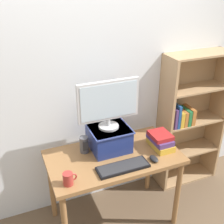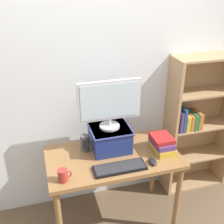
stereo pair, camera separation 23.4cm
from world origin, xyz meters
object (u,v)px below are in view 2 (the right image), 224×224
Objects in this scene: keyboard at (120,168)px; computer_mouse at (153,162)px; book_stack at (162,143)px; coffee_mug at (63,175)px; computer_monitor at (110,103)px; desk at (113,164)px; bookshelf_unit at (197,124)px; riser_box at (110,137)px; desk_speaker at (85,143)px.

computer_mouse is at bearing -0.79° from keyboard.
book_stack is 0.93m from coffee_mug.
keyboard is 0.47m from coffee_mug.
computer_mouse is at bearing -49.55° from computer_monitor.
book_stack is (0.45, -0.04, 0.17)m from desk.
computer_monitor reaches higher than keyboard.
computer_monitor reaches higher than desk.
keyboard is at bearing -153.74° from bookshelf_unit.
riser_box is 2.35× the size of desk_speaker.
coffee_mug is (-0.47, -0.02, 0.04)m from keyboard.
coffee_mug is at bearing -143.51° from riser_box.
desk is at bearing -92.63° from computer_monitor.
computer_monitor is at bearing 87.37° from desk.
coffee_mug is (-0.75, -0.01, 0.03)m from computer_mouse.
desk is at bearing 90.69° from keyboard.
bookshelf_unit reaches higher than keyboard.
riser_box reaches higher than book_stack.
desk is 7.64× the size of desk_speaker.
computer_monitor is at bearing 36.37° from coffee_mug.
bookshelf_unit is 5.80× the size of book_stack.
riser_box is 0.82× the size of keyboard.
desk_speaker is (-0.51, 0.35, 0.06)m from computer_mouse.
desk_speaker is (-0.23, 0.02, -0.04)m from riser_box.
book_stack is at bearing -21.52° from riser_box.
computer_mouse is at bearing -34.49° from desk_speaker.
desk is at bearing -33.75° from desk_speaker.
bookshelf_unit is 14.58× the size of computer_mouse.
desk_speaker is at bearing 175.20° from computer_monitor.
computer_mouse reaches higher than desk.
riser_box is 0.45m from computer_mouse.
computer_monitor is 1.25× the size of keyboard.
coffee_mug reaches higher than computer_mouse.
coffee_mug is (-0.47, -0.35, -0.06)m from riser_box.
computer_mouse is (0.29, -0.00, 0.01)m from keyboard.
desk is 0.53m from coffee_mug.
bookshelf_unit is 1.03m from riser_box.
keyboard is at bearing 2.07° from coffee_mug.
computer_mouse is at bearing -145.27° from bookshelf_unit.
book_stack is (-0.57, -0.34, 0.07)m from bookshelf_unit.
book_stack is 0.69m from desk_speaker.
desk is at bearing -92.60° from riser_box.
coffee_mug reaches higher than keyboard.
keyboard is 0.47m from book_stack.
book_stack reaches higher than desk.
riser_box is 3.46× the size of computer_mouse.
keyboard is 0.42m from desk_speaker.
book_stack is at bearing -21.35° from computer_monitor.
computer_mouse is 0.94× the size of coffee_mug.
coffee_mug is at bearing -160.72° from bookshelf_unit.
bookshelf_unit reaches higher than computer_mouse.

